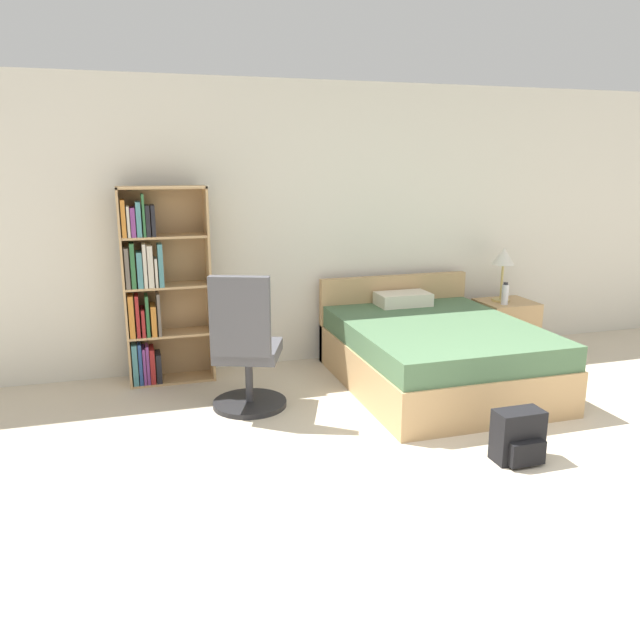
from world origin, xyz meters
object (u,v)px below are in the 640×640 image
(bookshelf, at_px, (155,289))
(bed, at_px, (433,352))
(table_lamp, at_px, (503,260))
(office_chair, at_px, (246,353))
(nightstand, at_px, (505,327))
(water_bottle, at_px, (505,294))
(backpack_black, at_px, (519,437))

(bookshelf, relative_size, bed, 0.88)
(table_lamp, bearing_deg, office_chair, -163.59)
(bed, bearing_deg, table_lamp, 32.12)
(bookshelf, height_order, office_chair, bookshelf)
(bookshelf, height_order, nightstand, bookshelf)
(office_chair, relative_size, table_lamp, 2.04)
(bed, distance_m, water_bottle, 1.21)
(bookshelf, distance_m, table_lamp, 3.35)
(bookshelf, bearing_deg, office_chair, -55.48)
(bookshelf, distance_m, water_bottle, 3.31)
(office_chair, relative_size, water_bottle, 4.97)
(bed, height_order, water_bottle, bed)
(office_chair, distance_m, table_lamp, 2.89)
(table_lamp, relative_size, water_bottle, 2.44)
(bed, xyz_separation_m, water_bottle, (1.03, 0.53, 0.34))
(bookshelf, bearing_deg, nightstand, -1.92)
(office_chair, relative_size, backpack_black, 3.20)
(bookshelf, bearing_deg, water_bottle, -4.03)
(bookshelf, xyz_separation_m, backpack_black, (2.13, -2.23, -0.67))
(bookshelf, bearing_deg, bed, -18.55)
(water_bottle, bearing_deg, bookshelf, 175.97)
(table_lamp, height_order, water_bottle, table_lamp)
(office_chair, distance_m, nightstand, 2.91)
(backpack_black, bearing_deg, nightstand, 59.07)
(water_bottle, bearing_deg, office_chair, -166.29)
(water_bottle, bearing_deg, bed, -152.82)
(nightstand, height_order, backpack_black, nightstand)
(bookshelf, relative_size, office_chair, 1.54)
(office_chair, distance_m, water_bottle, 2.77)
(bookshelf, xyz_separation_m, office_chair, (0.61, -0.89, -0.36))
(backpack_black, bearing_deg, bed, 84.87)
(office_chair, bearing_deg, water_bottle, 13.71)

